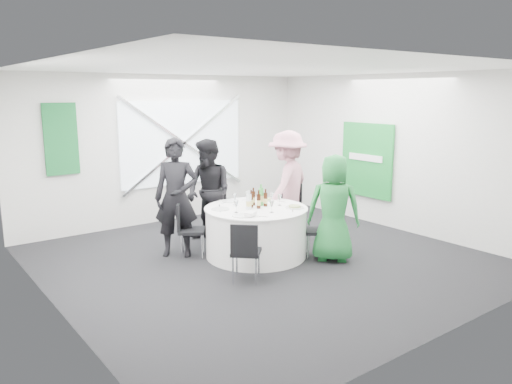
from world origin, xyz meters
TOP-DOWN VIEW (x-y plane):
  - floor at (0.00, 0.00)m, footprint 6.00×6.00m
  - ceiling at (0.00, 0.00)m, footprint 6.00×6.00m
  - wall_back at (0.00, 3.00)m, footprint 6.00×0.00m
  - wall_front at (0.00, -3.00)m, footprint 6.00×0.00m
  - wall_left at (-3.00, 0.00)m, footprint 0.00×6.00m
  - wall_right at (3.00, 0.00)m, footprint 0.00×6.00m
  - window_panel at (0.30, 2.96)m, footprint 2.60×0.03m
  - window_brace_a at (0.30, 2.92)m, footprint 2.63×0.05m
  - window_brace_b at (0.30, 2.92)m, footprint 2.63×0.05m
  - green_banner at (-2.00, 2.95)m, footprint 0.55×0.04m
  - green_sign at (2.94, 0.60)m, footprint 0.05×1.20m
  - banquet_table at (0.00, 0.20)m, footprint 1.56×1.56m
  - chair_back at (0.10, 1.40)m, footprint 0.48×0.49m
  - chair_back_left at (-0.87, 0.80)m, footprint 0.54×0.53m
  - chair_back_right at (1.12, 0.75)m, footprint 0.56×0.56m
  - chair_front_right at (0.79, -0.43)m, footprint 0.53×0.52m
  - chair_front_left at (-0.78, -0.61)m, footprint 0.53×0.53m
  - person_man_back_left at (-0.94, 0.95)m, footprint 0.79×0.75m
  - person_man_back at (-0.21, 1.21)m, footprint 0.62×0.92m
  - person_woman_pink at (1.05, 0.70)m, footprint 1.31×1.01m
  - person_woman_green at (0.80, -0.64)m, footprint 0.90×0.91m
  - plate_back at (-0.07, 0.79)m, footprint 0.26×0.26m
  - plate_back_left at (-0.50, 0.42)m, footprint 0.27×0.27m
  - plate_back_right at (0.43, 0.51)m, footprint 0.25×0.25m
  - plate_front_right at (0.45, -0.17)m, footprint 0.28×0.28m
  - plate_front_left at (-0.48, -0.10)m, footprint 0.27×0.27m
  - napkin at (-0.39, -0.19)m, footprint 0.21×0.19m
  - beer_bottle_a at (-0.05, 0.25)m, footprint 0.06×0.06m
  - beer_bottle_b at (0.06, 0.35)m, footprint 0.06×0.06m
  - beer_bottle_c at (0.17, 0.19)m, footprint 0.06×0.06m
  - beer_bottle_d at (-0.00, 0.13)m, footprint 0.06×0.06m
  - green_water_bottle at (0.15, 0.28)m, footprint 0.08×0.08m
  - clear_water_bottle at (-0.15, 0.17)m, footprint 0.08×0.08m
  - wine_glass_a at (-0.00, -0.18)m, footprint 0.07×0.07m
  - wine_glass_b at (-0.15, 0.55)m, footprint 0.07×0.07m
  - wine_glass_c at (0.38, 0.10)m, footprint 0.07×0.07m
  - wine_glass_d at (-0.42, 0.12)m, footprint 0.07×0.07m
  - wine_glass_e at (0.39, 0.31)m, footprint 0.07×0.07m
  - wine_glass_f at (0.11, 0.59)m, footprint 0.07×0.07m
  - fork_a at (0.57, 0.29)m, footprint 0.08×0.14m
  - knife_a at (0.37, 0.64)m, footprint 0.09×0.13m
  - fork_b at (0.20, 0.74)m, footprint 0.15×0.02m
  - knife_b at (-0.19, 0.74)m, footprint 0.15×0.02m
  - fork_c at (-0.37, 0.64)m, footprint 0.09×0.13m
  - knife_c at (-0.56, 0.33)m, footprint 0.09×0.14m
  - fork_d at (-0.52, -0.05)m, footprint 0.11×0.12m
  - knife_d at (-0.27, -0.31)m, footprint 0.12×0.12m
  - fork_e at (0.31, -0.29)m, footprint 0.11×0.12m
  - knife_e at (0.53, -0.02)m, footprint 0.11×0.12m

SIDE VIEW (x-z plane):
  - floor at x=0.00m, z-range 0.00..0.00m
  - banquet_table at x=0.00m, z-range 0.00..0.76m
  - chair_front_left at x=-0.78m, z-range 0.07..0.89m
  - chair_front_right at x=0.79m, z-range 0.07..0.89m
  - chair_back_left at x=-0.87m, z-range 0.07..0.91m
  - chair_back_right at x=1.12m, z-range 0.08..1.00m
  - chair_back at x=0.10m, z-range 0.09..1.06m
  - fork_a at x=0.57m, z-range 0.76..0.77m
  - knife_a at x=0.37m, z-range 0.76..0.77m
  - fork_b at x=0.20m, z-range 0.76..0.77m
  - knife_b at x=-0.19m, z-range 0.76..0.77m
  - fork_c at x=-0.37m, z-range 0.76..0.77m
  - knife_c at x=-0.56m, z-range 0.76..0.77m
  - fork_d at x=-0.52m, z-range 0.76..0.77m
  - knife_d at x=-0.27m, z-range 0.76..0.77m
  - fork_e at x=0.31m, z-range 0.76..0.77m
  - knife_e at x=0.53m, z-range 0.76..0.77m
  - plate_back at x=-0.07m, z-range 0.76..0.77m
  - plate_back_left at x=-0.50m, z-range 0.76..0.77m
  - plate_front_left at x=-0.48m, z-range 0.76..0.77m
  - plate_back_right at x=0.43m, z-range 0.76..0.80m
  - plate_front_right at x=0.45m, z-range 0.76..0.80m
  - person_woman_green at x=0.80m, z-range 0.00..1.59m
  - napkin at x=-0.39m, z-range 0.78..0.82m
  - beer_bottle_a at x=-0.05m, z-range 0.73..1.00m
  - beer_bottle_c at x=0.17m, z-range 0.73..1.00m
  - person_man_back at x=-0.21m, z-range 0.00..1.73m
  - beer_bottle_b at x=0.06m, z-range 0.73..1.01m
  - beer_bottle_d at x=0.00m, z-range 0.73..1.01m
  - clear_water_bottle at x=-0.15m, z-range 0.73..1.01m
  - wine_glass_a at x=0.00m, z-range 0.80..0.97m
  - wine_glass_b at x=-0.15m, z-range 0.80..0.97m
  - wine_glass_c at x=0.38m, z-range 0.80..0.97m
  - wine_glass_d at x=-0.42m, z-range 0.80..0.97m
  - wine_glass_e at x=0.39m, z-range 0.80..0.97m
  - wine_glass_f at x=0.11m, z-range 0.80..0.97m
  - green_water_bottle at x=0.15m, z-range 0.73..1.06m
  - person_man_back_left at x=-0.94m, z-range 0.00..1.81m
  - person_woman_pink at x=1.05m, z-range 0.00..1.84m
  - green_sign at x=2.94m, z-range 0.50..1.90m
  - wall_back at x=0.00m, z-range -1.60..4.40m
  - wall_front at x=0.00m, z-range -1.60..4.40m
  - wall_left at x=-3.00m, z-range -1.60..4.40m
  - wall_right at x=3.00m, z-range -1.60..4.40m
  - window_panel at x=0.30m, z-range 0.70..2.30m
  - window_brace_a at x=0.30m, z-range 0.58..2.42m
  - window_brace_b at x=0.30m, z-range 0.58..2.42m
  - green_banner at x=-2.00m, z-range 1.10..2.30m
  - ceiling at x=0.00m, z-range 2.80..2.80m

